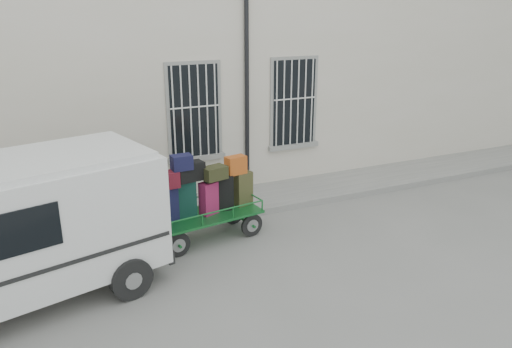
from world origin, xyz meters
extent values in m
plane|color=slate|center=(0.00, 0.00, 0.00)|extent=(80.00, 80.00, 0.00)
cube|color=beige|center=(0.00, 5.50, 3.00)|extent=(24.00, 5.00, 6.00)
cylinder|color=black|center=(0.95, 2.92, 2.80)|extent=(0.11, 0.11, 5.60)
cube|color=black|center=(-0.40, 2.98, 2.25)|extent=(1.20, 0.08, 2.20)
cube|color=gray|center=(-0.40, 2.96, 1.09)|extent=(1.45, 0.22, 0.12)
cube|color=black|center=(2.30, 2.98, 2.25)|extent=(1.20, 0.08, 2.20)
cube|color=gray|center=(2.30, 2.96, 1.09)|extent=(1.45, 0.22, 0.12)
cube|color=slate|center=(0.00, 2.20, 0.07)|extent=(24.00, 1.70, 0.15)
cylinder|color=black|center=(-1.70, 0.20, 0.25)|extent=(0.50, 0.13, 0.50)
cylinder|color=gray|center=(-1.70, 0.20, 0.25)|extent=(0.28, 0.13, 0.27)
cylinder|color=black|center=(-1.81, 0.95, 0.25)|extent=(0.50, 0.13, 0.50)
cylinder|color=gray|center=(-1.81, 0.95, 0.25)|extent=(0.28, 0.13, 0.27)
cylinder|color=black|center=(-0.03, 0.45, 0.25)|extent=(0.50, 0.13, 0.50)
cylinder|color=gray|center=(-0.03, 0.45, 0.25)|extent=(0.28, 0.13, 0.27)
cylinder|color=black|center=(-0.14, 1.20, 0.25)|extent=(0.50, 0.13, 0.50)
cylinder|color=gray|center=(-0.14, 1.20, 0.25)|extent=(0.28, 0.13, 0.27)
cube|color=#17662A|center=(-0.92, 0.70, 0.55)|extent=(2.31, 1.30, 0.05)
cylinder|color=#17662A|center=(-2.24, 0.51, 0.70)|extent=(0.29, 0.08, 0.56)
cube|color=black|center=(-1.78, 0.66, 0.93)|extent=(0.50, 0.38, 0.73)
cube|color=black|center=(-1.78, 0.66, 1.31)|extent=(0.20, 0.14, 0.03)
cube|color=#0D2F25|center=(-1.38, 0.75, 0.95)|extent=(0.50, 0.27, 0.77)
cube|color=black|center=(-1.38, 0.75, 1.35)|extent=(0.20, 0.14, 0.03)
cube|color=#921A5D|center=(-0.88, 0.70, 0.91)|extent=(0.41, 0.34, 0.68)
cube|color=black|center=(-0.88, 0.70, 1.27)|extent=(0.15, 0.14, 0.03)
cube|color=black|center=(-0.53, 0.80, 0.94)|extent=(0.44, 0.29, 0.75)
cube|color=black|center=(-0.53, 0.80, 1.33)|extent=(0.18, 0.14, 0.03)
cube|color=#3A361D|center=(-0.05, 0.89, 0.93)|extent=(0.43, 0.35, 0.73)
cube|color=black|center=(-0.05, 0.89, 1.31)|extent=(0.17, 0.16, 0.03)
cube|color=#571111|center=(-1.73, 0.63, 1.45)|extent=(0.45, 0.33, 0.31)
cube|color=black|center=(-1.24, 0.75, 1.52)|extent=(0.59, 0.39, 0.37)
cube|color=black|center=(-0.75, 0.67, 1.45)|extent=(0.55, 0.43, 0.26)
cube|color=#9D361C|center=(-0.21, 0.86, 1.49)|extent=(0.46, 0.32, 0.38)
cube|color=black|center=(-1.42, 0.68, 1.75)|extent=(0.41, 0.29, 0.29)
cube|color=white|center=(-4.54, -0.31, 1.35)|extent=(5.00, 3.11, 1.90)
cube|color=black|center=(-2.28, 0.28, 1.67)|extent=(0.41, 1.44, 0.58)
cube|color=black|center=(-2.29, 0.28, 0.45)|extent=(0.59, 1.92, 0.23)
cube|color=white|center=(-2.25, 0.29, 0.70)|extent=(0.14, 0.44, 0.13)
cylinder|color=black|center=(-2.81, -0.86, 0.36)|extent=(0.75, 0.40, 0.72)
cylinder|color=black|center=(-3.30, 1.02, 0.36)|extent=(0.75, 0.40, 0.72)
camera|label=1|loc=(-3.94, -8.34, 4.63)|focal=35.00mm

